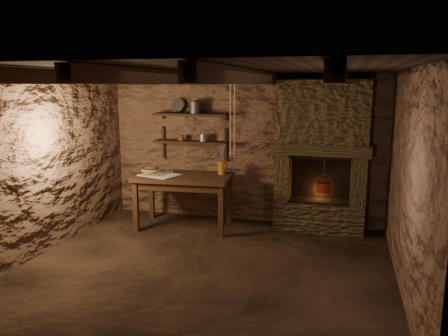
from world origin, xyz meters
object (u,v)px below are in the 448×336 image
(iron_stockpot, at_px, (196,108))
(red_pot, at_px, (324,187))
(work_table, at_px, (184,199))
(stoneware_jug, at_px, (222,161))
(wooden_bowl, at_px, (151,170))

(iron_stockpot, relative_size, red_pot, 0.41)
(iron_stockpot, height_order, red_pot, iron_stockpot)
(work_table, height_order, red_pot, red_pot)
(stoneware_jug, bearing_deg, work_table, -165.66)
(wooden_bowl, height_order, iron_stockpot, iron_stockpot)
(iron_stockpot, distance_m, red_pot, 2.38)
(red_pot, bearing_deg, wooden_bowl, -173.22)
(work_table, relative_size, iron_stockpot, 6.95)
(wooden_bowl, xyz_separation_m, iron_stockpot, (0.62, 0.44, 0.97))
(work_table, relative_size, stoneware_jug, 3.27)
(wooden_bowl, xyz_separation_m, red_pot, (2.70, 0.32, -0.17))
(wooden_bowl, relative_size, iron_stockpot, 1.40)
(wooden_bowl, relative_size, red_pot, 0.57)
(stoneware_jug, height_order, wooden_bowl, stoneware_jug)
(work_table, bearing_deg, red_pot, 5.48)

